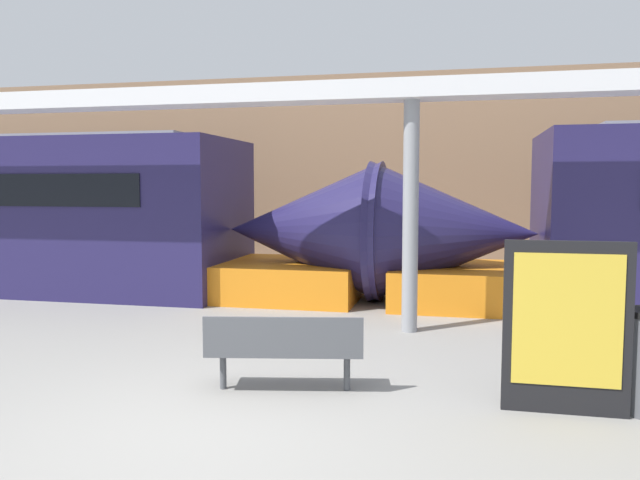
# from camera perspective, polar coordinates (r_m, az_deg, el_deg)

# --- Properties ---
(ground_plane) EXTENTS (60.00, 60.00, 0.00)m
(ground_plane) POSITION_cam_1_polar(r_m,az_deg,el_deg) (5.85, -11.06, -16.87)
(ground_plane) COLOR gray
(station_wall) EXTENTS (56.00, 0.20, 5.00)m
(station_wall) POSITION_cam_1_polar(r_m,az_deg,el_deg) (16.04, 4.70, 6.11)
(station_wall) COLOR #937051
(station_wall) RESTS_ON ground_plane
(bench_near) EXTENTS (1.71, 0.74, 0.82)m
(bench_near) POSITION_cam_1_polar(r_m,az_deg,el_deg) (6.64, -3.31, -9.68)
(bench_near) COLOR #4C4F54
(bench_near) RESTS_ON ground_plane
(poster_board) EXTENTS (1.16, 0.07, 1.66)m
(poster_board) POSITION_cam_1_polar(r_m,az_deg,el_deg) (6.37, 21.61, -7.43)
(poster_board) COLOR black
(poster_board) RESTS_ON ground_plane
(support_column_near) EXTENTS (0.23, 0.23, 3.42)m
(support_column_near) POSITION_cam_1_polar(r_m,az_deg,el_deg) (9.28, 8.28, 2.07)
(support_column_near) COLOR gray
(support_column_near) RESTS_ON ground_plane
(canopy_beam) EXTENTS (28.00, 0.60, 0.28)m
(canopy_beam) POSITION_cam_1_polar(r_m,az_deg,el_deg) (9.38, 8.42, 13.42)
(canopy_beam) COLOR silver
(canopy_beam) RESTS_ON support_column_near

